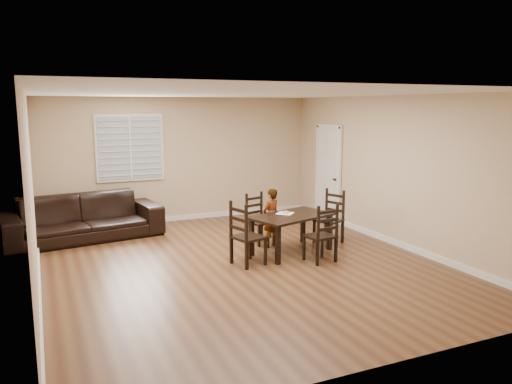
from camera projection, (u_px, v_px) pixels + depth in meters
ground at (242, 264)px, 8.01m from camera, size 7.00×7.00×0.00m
room at (239, 151)px, 7.87m from camera, size 6.04×7.04×2.72m
dining_table at (292, 220)px, 8.56m from camera, size 1.60×1.20×0.67m
chair_near at (256, 220)px, 9.26m from camera, size 0.52×0.50×0.93m
chair_far at (325, 236)px, 8.01m from camera, size 0.49×0.46×0.97m
chair_left at (242, 237)px, 7.86m from camera, size 0.54×0.56×1.03m
chair_right at (332, 218)px, 9.31m from camera, size 0.55×0.56×0.98m
child at (271, 218)px, 8.95m from camera, size 0.45×0.38×1.06m
napkin at (285, 213)px, 8.67m from camera, size 0.38×0.38×0.00m
donut at (286, 212)px, 8.67m from camera, size 0.11×0.11×0.04m
sofa at (83, 218)px, 9.45m from camera, size 3.01×1.54×0.84m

